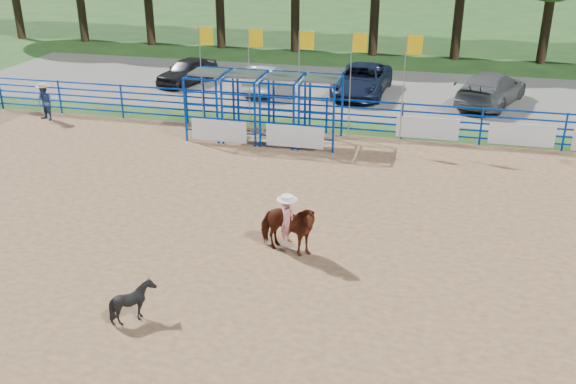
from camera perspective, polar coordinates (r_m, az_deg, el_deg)
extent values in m
plane|color=#325923|center=(17.26, -2.66, -5.07)|extent=(120.00, 120.00, 0.00)
cube|color=#8F6B47|center=(17.25, -2.66, -5.05)|extent=(30.00, 20.00, 0.02)
cube|color=slate|center=(32.86, 5.66, 8.96)|extent=(40.00, 10.00, 0.01)
imported|color=maroon|center=(16.66, -0.08, -3.21)|extent=(1.88, 1.17, 1.47)
imported|color=#A81827|center=(16.30, -0.08, -0.62)|extent=(0.40, 0.52, 1.27)
cylinder|color=white|center=(16.04, -0.08, 1.55)|extent=(0.54, 0.54, 0.12)
imported|color=black|center=(14.58, -13.58, -9.43)|extent=(0.88, 0.79, 0.94)
imported|color=navy|center=(29.54, -20.80, 7.41)|extent=(0.88, 0.78, 1.52)
cylinder|color=tan|center=(29.36, -21.02, 8.82)|extent=(0.56, 0.56, 0.11)
imported|color=black|center=(34.36, -8.94, 10.59)|extent=(2.52, 4.15, 1.32)
imported|color=#999BA1|center=(32.42, -2.24, 10.07)|extent=(1.77, 4.11, 1.32)
imported|color=#141B33|center=(32.03, 6.59, 9.87)|extent=(2.67, 5.29, 1.44)
imported|color=#5E5E61|center=(31.54, 17.61, 8.78)|extent=(3.83, 5.62, 1.51)
cube|color=white|center=(24.94, -6.16, 5.46)|extent=(2.20, 0.04, 0.85)
cube|color=white|center=(24.13, 0.60, 4.96)|extent=(2.20, 0.04, 0.85)
cube|color=white|center=(25.66, 12.28, 5.57)|extent=(2.40, 0.04, 0.85)
cube|color=white|center=(25.85, 20.05, 4.79)|extent=(2.40, 0.04, 0.85)
cylinder|color=#3F2B19|center=(50.35, -23.00, 15.19)|extent=(0.56, 0.56, 4.80)
cylinder|color=#3F2B19|center=(47.61, -17.93, 15.49)|extent=(0.56, 0.56, 4.80)
cylinder|color=#3F2B19|center=(45.26, -12.27, 15.70)|extent=(0.56, 0.56, 4.80)
cylinder|color=#3F2B19|center=(43.36, -6.06, 15.75)|extent=(0.56, 0.56, 4.80)
cylinder|color=#3F2B19|center=(41.98, 0.65, 15.62)|extent=(0.56, 0.56, 4.80)
cylinder|color=#3F2B19|center=(41.15, 7.69, 15.25)|extent=(0.56, 0.56, 4.80)
cylinder|color=#3F2B19|center=(40.93, 14.89, 14.65)|extent=(0.56, 0.56, 4.80)
cylinder|color=#3F2B19|center=(41.32, 22.01, 13.84)|extent=(0.56, 0.56, 4.80)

